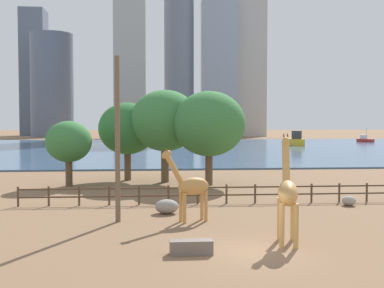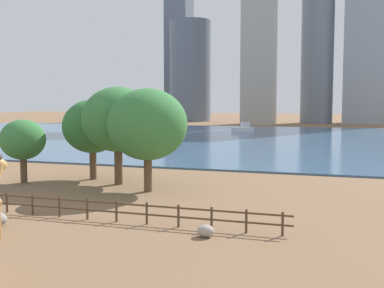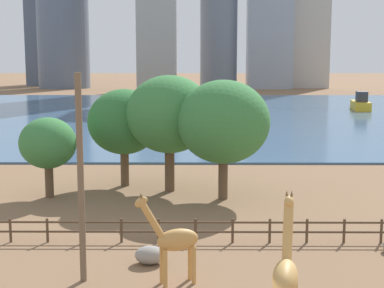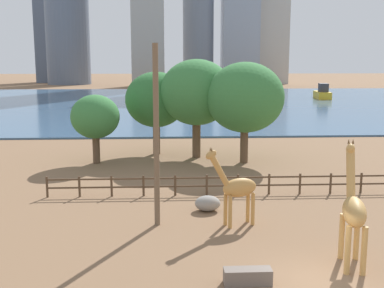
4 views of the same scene
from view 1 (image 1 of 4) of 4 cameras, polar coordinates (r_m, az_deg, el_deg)
ground_plane at (r=100.14m, az=-2.27°, el=-0.45°), size 400.00×400.00×0.00m
harbor_water at (r=97.14m, az=-2.20°, el=-0.49°), size 180.00×86.00×0.20m
giraffe_tall at (r=22.38m, az=11.25°, el=-5.62°), size 1.29×3.17×5.02m
giraffe_companion at (r=26.60m, az=-0.16°, el=-5.03°), size 2.89×1.46×4.15m
utility_pole at (r=26.68m, az=-8.82°, el=0.53°), size 0.28×0.28×9.12m
boulder_near_fence at (r=33.48m, az=18.10°, el=-6.41°), size 0.90×0.86×0.65m
boulder_by_pole at (r=29.19m, az=-3.01°, el=-7.41°), size 1.42×1.15×0.86m
feeding_trough at (r=20.54m, az=-0.09°, el=-12.13°), size 1.80×0.60×0.60m
enclosure_fence at (r=32.52m, az=2.66°, el=-5.78°), size 26.12×0.14×1.30m
tree_left_large at (r=42.43m, az=-14.42°, el=0.23°), size 3.92×3.92×5.58m
tree_center_broad at (r=43.69m, az=-3.24°, el=2.75°), size 6.18×6.18×8.39m
tree_right_tall at (r=45.47m, az=-7.66°, el=1.80°), size 5.41×5.41×7.30m
tree_left_small at (r=41.64m, az=2.03°, el=2.40°), size 6.29×6.29×8.17m
boat_ferry at (r=108.47m, az=12.22°, el=0.43°), size 3.61×7.66×3.25m
boat_sailboat at (r=115.12m, az=-6.27°, el=0.43°), size 4.84×4.82×4.52m
boat_tug at (r=129.95m, az=19.82°, el=0.49°), size 3.82×4.09×3.71m
skyline_tower_needle at (r=192.95m, az=-18.19°, el=7.99°), size 8.87×10.26×47.34m
skyline_block_central at (r=160.16m, az=-7.39°, el=14.75°), size 9.96×9.86×77.90m
skyline_tower_glass at (r=174.55m, az=-1.56°, el=14.99°), size 10.45×10.45×85.19m
skyline_block_left at (r=184.17m, az=5.94°, el=13.91°), size 15.39×15.79×82.57m
skyline_block_right at (r=176.18m, az=-16.25°, el=6.66°), size 14.70×14.70×35.87m
skyline_tower_short at (r=173.18m, az=3.24°, el=8.94°), size 12.21×10.41×48.55m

